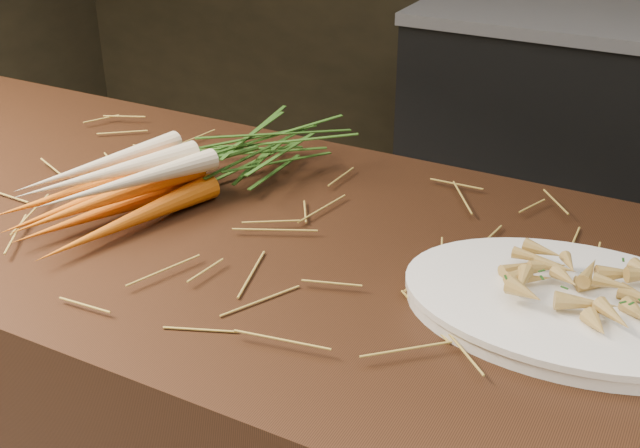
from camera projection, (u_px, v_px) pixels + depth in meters
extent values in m
cone|color=#C34B0D|center=(96.00, 198.00, 1.20)|extent=(0.12, 0.31, 0.04)
cone|color=#C34B0D|center=(113.00, 209.00, 1.17)|extent=(0.14, 0.30, 0.04)
cone|color=#C34B0D|center=(131.00, 220.00, 1.14)|extent=(0.11, 0.31, 0.04)
cone|color=#C34B0D|center=(95.00, 186.00, 1.16)|extent=(0.15, 0.30, 0.04)
cone|color=#C34B0D|center=(112.00, 197.00, 1.13)|extent=(0.12, 0.31, 0.04)
cone|color=beige|center=(101.00, 164.00, 1.18)|extent=(0.09, 0.29, 0.05)
cone|color=beige|center=(110.00, 173.00, 1.14)|extent=(0.13, 0.28, 0.04)
cone|color=beige|center=(131.00, 181.00, 1.12)|extent=(0.12, 0.28, 0.05)
ellipsoid|color=#366F21|center=(252.00, 140.00, 1.31)|extent=(0.26, 0.31, 0.10)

